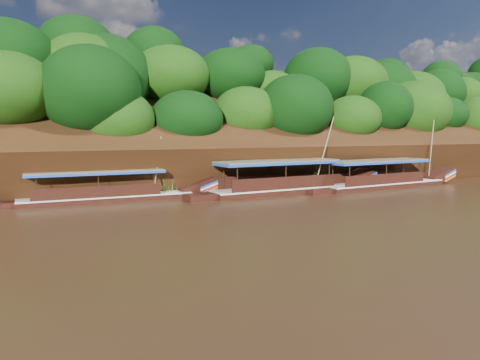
# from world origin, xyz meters

# --- Properties ---
(ground) EXTENTS (160.00, 160.00, 0.00)m
(ground) POSITION_xyz_m (0.00, 0.00, 0.00)
(ground) COLOR black
(ground) RESTS_ON ground
(riverbank) EXTENTS (120.00, 30.06, 19.40)m
(riverbank) POSITION_xyz_m (-0.01, 22.73, 1.89)
(riverbank) COLOR black
(riverbank) RESTS_ON ground
(boat_0) EXTENTS (15.77, 3.70, 6.59)m
(boat_0) POSITION_xyz_m (12.99, 6.87, 0.57)
(boat_0) COLOR black
(boat_0) RESTS_ON ground
(boat_1) EXTENTS (15.92, 3.54, 6.80)m
(boat_1) POSITION_xyz_m (3.16, 7.25, 0.62)
(boat_1) COLOR black
(boat_1) RESTS_ON ground
(boat_2) EXTENTS (14.51, 2.43, 5.12)m
(boat_2) POSITION_xyz_m (-10.91, 8.94, 0.51)
(boat_2) COLOR black
(boat_2) RESTS_ON ground
(reeds) EXTENTS (49.34, 2.55, 2.06)m
(reeds) POSITION_xyz_m (-4.08, 9.36, 0.89)
(reeds) COLOR #225816
(reeds) RESTS_ON ground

